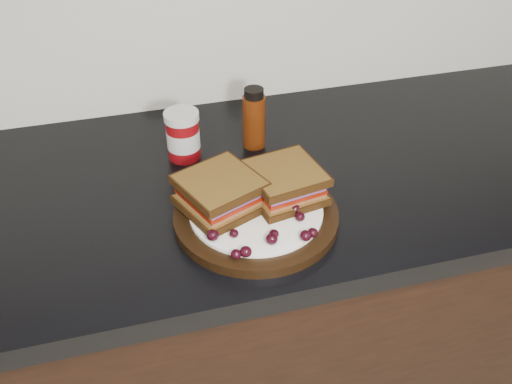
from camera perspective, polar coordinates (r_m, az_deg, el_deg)
base_cabinets at (r=1.39m, az=-3.34°, el=-14.73°), size 3.96×0.58×0.86m
countertop at (r=1.07m, az=-4.19°, el=0.14°), size 3.98×0.60×0.04m
plate at (r=0.97m, az=0.00°, el=-2.39°), size 0.28×0.28×0.02m
sandwich_left at (r=0.95m, az=-3.62°, el=-0.09°), size 0.16×0.16×0.06m
sandwich_right at (r=0.97m, az=2.90°, el=0.95°), size 0.14×0.14×0.05m
grape_0 at (r=0.90m, az=-4.36°, el=-4.32°), size 0.02×0.02×0.02m
grape_1 at (r=0.90m, az=-2.22°, el=-4.17°), size 0.01×0.01×0.01m
grape_2 at (r=0.87m, az=-2.01°, el=-6.23°), size 0.02×0.02×0.02m
grape_3 at (r=0.87m, az=-1.03°, el=-5.99°), size 0.02×0.02×0.02m
grape_4 at (r=0.89m, az=1.59°, el=-4.71°), size 0.02×0.02×0.02m
grape_5 at (r=0.90m, az=1.81°, el=-4.23°), size 0.02×0.02×0.02m
grape_6 at (r=0.90m, az=4.99°, el=-4.37°), size 0.02×0.02×0.02m
grape_7 at (r=0.91m, az=5.69°, el=-4.07°), size 0.02×0.02×0.02m
grape_8 at (r=0.93m, az=4.43°, el=-2.48°), size 0.02×0.02×0.02m
grape_9 at (r=0.95m, az=3.91°, el=-1.71°), size 0.02×0.02×0.02m
grape_10 at (r=0.97m, az=4.59°, el=-0.55°), size 0.02×0.02×0.02m
grape_11 at (r=0.97m, az=3.08°, el=-0.50°), size 0.02×0.02×0.02m
grape_12 at (r=1.00m, az=3.38°, el=0.77°), size 0.02×0.02×0.02m
grape_13 at (r=0.99m, az=-3.98°, el=0.31°), size 0.02×0.02×0.01m
grape_14 at (r=0.97m, az=-4.96°, el=-0.56°), size 0.02×0.02×0.02m
grape_15 at (r=0.95m, az=-3.05°, el=-1.54°), size 0.02×0.02×0.02m
grape_16 at (r=0.92m, az=-4.81°, el=-2.97°), size 0.02×0.02×0.02m
grape_17 at (r=0.98m, az=-3.92°, el=-0.15°), size 0.02×0.02×0.02m
grape_18 at (r=0.96m, az=-4.46°, el=-1.16°), size 0.02×0.02×0.02m
grape_19 at (r=0.94m, az=-5.16°, el=-2.13°), size 0.02×0.02×0.02m
condiment_jar at (r=1.11m, az=-7.31°, el=5.66°), size 0.07×0.07×0.10m
oil_bottle at (r=1.13m, az=-0.21°, el=7.42°), size 0.06×0.06×0.13m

